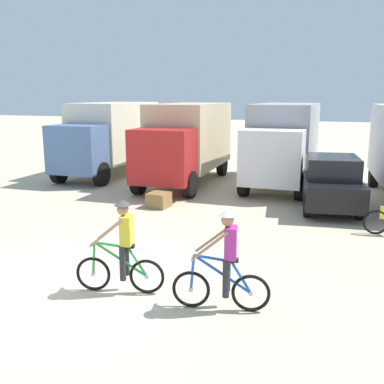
{
  "coord_description": "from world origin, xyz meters",
  "views": [
    {
      "loc": [
        4.71,
        -7.23,
        3.7
      ],
      "look_at": [
        0.49,
        3.97,
        1.1
      ],
      "focal_mm": 41.83,
      "sensor_mm": 36.0,
      "label": 1
    }
  ],
  "objects_px": {
    "box_truck_grey_hauler": "(284,140)",
    "cyclist_orange_shirt": "(122,250)",
    "box_truck_cream_rv": "(110,135)",
    "box_truck_tan_camper": "(186,139)",
    "sedan_parked": "(331,182)",
    "cyclist_cowboy_hat": "(224,264)",
    "supply_crate": "(159,200)"
  },
  "relations": [
    {
      "from": "box_truck_tan_camper",
      "to": "cyclist_orange_shirt",
      "type": "bearing_deg",
      "value": -74.99
    },
    {
      "from": "cyclist_cowboy_hat",
      "to": "box_truck_tan_camper",
      "type": "bearing_deg",
      "value": 114.55
    },
    {
      "from": "box_truck_cream_rv",
      "to": "box_truck_grey_hauler",
      "type": "distance_m",
      "value": 8.11
    },
    {
      "from": "box_truck_cream_rv",
      "to": "box_truck_tan_camper",
      "type": "xyz_separation_m",
      "value": [
        4.19,
        -0.79,
        0.0
      ]
    },
    {
      "from": "box_truck_cream_rv",
      "to": "box_truck_grey_hauler",
      "type": "relative_size",
      "value": 1.01
    },
    {
      "from": "box_truck_cream_rv",
      "to": "cyclist_cowboy_hat",
      "type": "distance_m",
      "value": 14.62
    },
    {
      "from": "box_truck_grey_hauler",
      "to": "sedan_parked",
      "type": "distance_m",
      "value": 4.32
    },
    {
      "from": "cyclist_cowboy_hat",
      "to": "sedan_parked",
      "type": "bearing_deg",
      "value": 81.49
    },
    {
      "from": "box_truck_grey_hauler",
      "to": "cyclist_orange_shirt",
      "type": "height_order",
      "value": "box_truck_grey_hauler"
    },
    {
      "from": "sedan_parked",
      "to": "cyclist_cowboy_hat",
      "type": "bearing_deg",
      "value": -98.51
    },
    {
      "from": "box_truck_tan_camper",
      "to": "cyclist_orange_shirt",
      "type": "xyz_separation_m",
      "value": [
        2.85,
        -10.64,
        -1.03
      ]
    },
    {
      "from": "box_truck_cream_rv",
      "to": "box_truck_tan_camper",
      "type": "distance_m",
      "value": 4.27
    },
    {
      "from": "box_truck_cream_rv",
      "to": "box_truck_grey_hauler",
      "type": "bearing_deg",
      "value": 2.37
    },
    {
      "from": "box_truck_cream_rv",
      "to": "supply_crate",
      "type": "bearing_deg",
      "value": -46.44
    },
    {
      "from": "sedan_parked",
      "to": "supply_crate",
      "type": "relative_size",
      "value": 6.38
    },
    {
      "from": "box_truck_grey_hauler",
      "to": "cyclist_orange_shirt",
      "type": "distance_m",
      "value": 11.85
    },
    {
      "from": "box_truck_cream_rv",
      "to": "cyclist_orange_shirt",
      "type": "bearing_deg",
      "value": -58.33
    },
    {
      "from": "supply_crate",
      "to": "box_truck_cream_rv",
      "type": "bearing_deg",
      "value": 133.56
    },
    {
      "from": "box_truck_tan_camper",
      "to": "box_truck_grey_hauler",
      "type": "relative_size",
      "value": 1.01
    },
    {
      "from": "sedan_parked",
      "to": "cyclist_cowboy_hat",
      "type": "distance_m",
      "value": 8.26
    },
    {
      "from": "sedan_parked",
      "to": "box_truck_tan_camper",
      "type": "bearing_deg",
      "value": 157.91
    },
    {
      "from": "box_truck_cream_rv",
      "to": "cyclist_cowboy_hat",
      "type": "xyz_separation_m",
      "value": [
        9.06,
        -11.43,
        -1.03
      ]
    },
    {
      "from": "box_truck_cream_rv",
      "to": "box_truck_tan_camper",
      "type": "bearing_deg",
      "value": -10.61
    },
    {
      "from": "sedan_parked",
      "to": "cyclist_orange_shirt",
      "type": "relative_size",
      "value": 2.43
    },
    {
      "from": "cyclist_cowboy_hat",
      "to": "supply_crate",
      "type": "distance_m",
      "value": 7.55
    },
    {
      "from": "cyclist_orange_shirt",
      "to": "supply_crate",
      "type": "height_order",
      "value": "cyclist_orange_shirt"
    },
    {
      "from": "box_truck_tan_camper",
      "to": "supply_crate",
      "type": "height_order",
      "value": "box_truck_tan_camper"
    },
    {
      "from": "cyclist_orange_shirt",
      "to": "box_truck_cream_rv",
      "type": "bearing_deg",
      "value": 121.67
    },
    {
      "from": "supply_crate",
      "to": "sedan_parked",
      "type": "bearing_deg",
      "value": 19.48
    },
    {
      "from": "cyclist_cowboy_hat",
      "to": "supply_crate",
      "type": "relative_size",
      "value": 2.62
    },
    {
      "from": "box_truck_tan_camper",
      "to": "box_truck_grey_hauler",
      "type": "bearing_deg",
      "value": 16.01
    },
    {
      "from": "box_truck_tan_camper",
      "to": "cyclist_cowboy_hat",
      "type": "xyz_separation_m",
      "value": [
        4.86,
        -10.64,
        -1.03
      ]
    }
  ]
}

